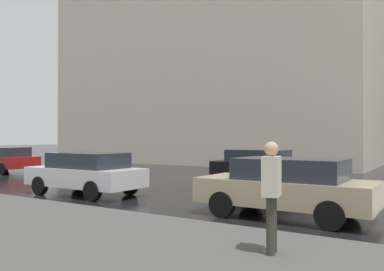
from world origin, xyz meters
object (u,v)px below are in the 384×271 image
pedestrian_by_billboard (272,188)px  car_champagne (286,186)px  car_black (260,165)px  car_white (86,172)px  car_red (5,159)px

pedestrian_by_billboard → car_champagne: bearing=16.0°
car_champagne → car_black: (6.50, 3.42, 0.00)m
car_white → car_red: bearing=71.3°
car_white → car_champagne: bearing=-90.0°
car_red → car_white: same height
car_red → car_champagne: bearing=-101.5°
car_white → car_black: same height
car_red → pedestrian_by_billboard: 19.53m
car_red → car_champagne: size_ratio=1.00×
car_champagne → pedestrian_by_billboard: pedestrian_by_billboard is taller
car_white → car_black: bearing=-28.2°
pedestrian_by_billboard → car_black: bearing=23.9°
car_red → car_black: size_ratio=1.00×
car_white → pedestrian_by_billboard: size_ratio=2.44×
car_black → pedestrian_by_billboard: size_ratio=2.44×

